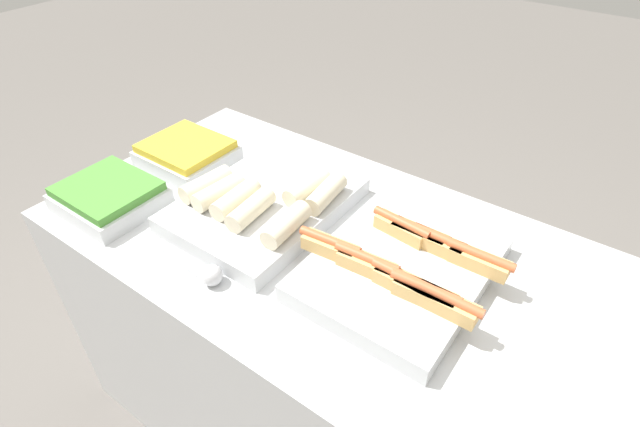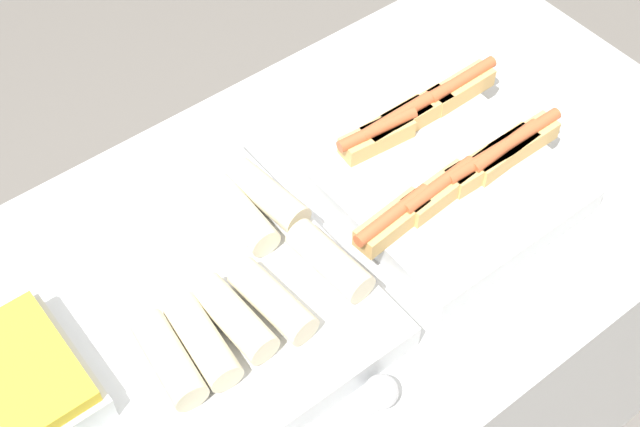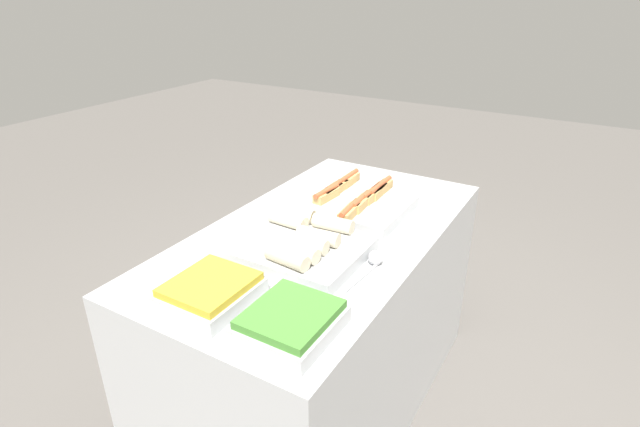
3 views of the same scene
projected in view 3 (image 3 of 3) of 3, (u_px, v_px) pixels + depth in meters
name	position (u px, v px, depth m)	size (l,w,h in m)	color
ground_plane	(322.00, 398.00, 2.30)	(12.00, 12.00, 0.00)	slate
counter	(322.00, 322.00, 2.11)	(1.52, 0.82, 0.87)	silver
tray_hotdogs	(350.00, 202.00, 2.09)	(0.46, 0.48, 0.10)	silver
tray_wraps	(296.00, 244.00, 1.75)	(0.37, 0.50, 0.10)	silver
tray_side_front	(291.00, 322.00, 1.36)	(0.26, 0.24, 0.07)	silver
tray_side_back	(211.00, 292.00, 1.49)	(0.26, 0.24, 0.07)	silver
serving_spoon_near	(374.00, 260.00, 1.68)	(0.24, 0.05, 0.05)	silver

